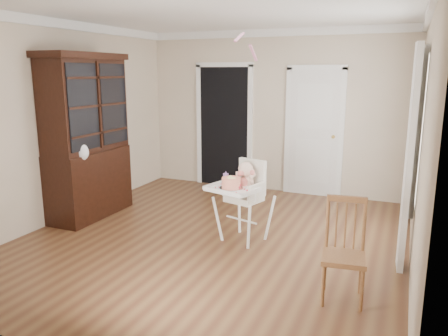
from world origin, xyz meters
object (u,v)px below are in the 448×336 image
at_px(high_chair, 244,191).
at_px(dining_chair, 344,254).
at_px(china_cabinet, 87,137).
at_px(cake, 231,183).
at_px(sippy_cup, 226,178).

height_order(high_chair, dining_chair, high_chair).
bearing_deg(china_cabinet, cake, -6.44).
bearing_deg(sippy_cup, high_chair, 8.36).
relative_size(sippy_cup, dining_chair, 0.17).
distance_m(high_chair, dining_chair, 1.64).
xyz_separation_m(high_chair, cake, (-0.08, -0.21, 0.14)).
relative_size(high_chair, sippy_cup, 6.35).
height_order(cake, dining_chair, dining_chair).
bearing_deg(sippy_cup, dining_chair, -31.24).
bearing_deg(dining_chair, china_cabinet, 157.20).
xyz_separation_m(cake, dining_chair, (1.40, -0.76, -0.33)).
xyz_separation_m(cake, sippy_cup, (-0.14, 0.18, 0.00)).
distance_m(cake, sippy_cup, 0.23).
xyz_separation_m(sippy_cup, dining_chair, (1.54, -0.93, -0.33)).
relative_size(high_chair, cake, 3.55).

